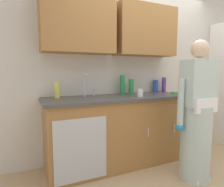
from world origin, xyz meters
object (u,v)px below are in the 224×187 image
Objects in this scene: bottle_soap at (155,86)px; bottle_cleaner_spray at (57,90)px; sink at (91,99)px; bottle_water_short at (131,87)px; cup_by_sink at (140,93)px; sponge at (175,93)px; bottle_dish_liquid at (164,85)px; person_at_sink at (196,122)px; bottle_water_tall at (123,85)px.

bottle_soap is 1.56m from bottle_cleaner_spray.
sink is 2.26× the size of bottle_water_short.
bottle_water_short is at bearing 82.80° from cup_by_sink.
sponge is (1.29, -0.10, 0.03)m from sink.
sink is 2.14× the size of bottle_dish_liquid.
person_at_sink is 1.72m from bottle_cleaner_spray.
bottle_water_tall is 0.13m from bottle_water_short.
bottle_water_short is 2.16× the size of cup_by_sink.
bottle_water_short is 2.01× the size of sponge.
sponge is at bearing -21.61° from bottle_water_short.
sponge is at bearing 5.31° from cup_by_sink.
bottle_cleaner_spray is (-0.94, -0.03, -0.04)m from bottle_water_tall.
bottle_cleaner_spray is at bearing 148.78° from person_at_sink.
cup_by_sink is 0.93× the size of sponge.
sink is 4.88× the size of cup_by_sink.
cup_by_sink is (-0.67, -0.35, -0.07)m from bottle_dish_liquid.
sink is 1.32m from bottle_dish_liquid.
person_at_sink is 1.02m from bottle_water_short.
bottle_water_short is at bearing -11.81° from bottle_water_tall.
sink is at bearing -167.74° from bottle_water_short.
bottle_dish_liquid reaches higher than bottle_soap.
sink is 0.70m from bottle_water_short.
bottle_dish_liquid is (1.30, 0.19, 0.13)m from sink.
sink reaches higher than cup_by_sink.
person_at_sink is at bearing -97.45° from bottle_soap.
sponge is at bearing -8.17° from bottle_cleaner_spray.
bottle_cleaner_spray is (-1.44, 0.87, 0.35)m from person_at_sink.
bottle_dish_liquid is at bearing 4.16° from bottle_water_short.
bottle_water_tall is at bearing 105.13° from cup_by_sink.
cup_by_sink is at bearing -97.20° from bottle_water_short.
person_at_sink reaches higher than bottle_soap.
bottle_water_short is at bearing 12.26° from sink.
sink reaches higher than bottle_water_short.
bottle_cleaner_spray is (-1.70, -0.05, -0.02)m from bottle_dish_liquid.
bottle_cleaner_spray is at bearing 171.83° from sponge.
bottle_dish_liquid is (0.26, 0.92, 0.36)m from person_at_sink.
bottle_cleaner_spray is 1.78× the size of sponge.
bottle_cleaner_spray reaches higher than cup_by_sink.
person_at_sink is at bearing -31.22° from bottle_cleaner_spray.
person_at_sink is 14.73× the size of sponge.
bottle_soap is 0.36m from sponge.
sponge is (0.24, 0.63, 0.26)m from person_at_sink.
cup_by_sink is at bearing -16.44° from bottle_cleaner_spray.
person_at_sink is 8.37× the size of bottle_soap.
bottle_soap is at bearing 164.11° from bottle_dish_liquid.
bottle_water_tall reaches higher than sponge.
person_at_sink is 1.03m from bottle_soap.
bottle_water_tall is 1.42× the size of bottle_soap.
bottle_water_short is at bearing 113.10° from person_at_sink.
bottle_water_tall is 0.36m from cup_by_sink.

